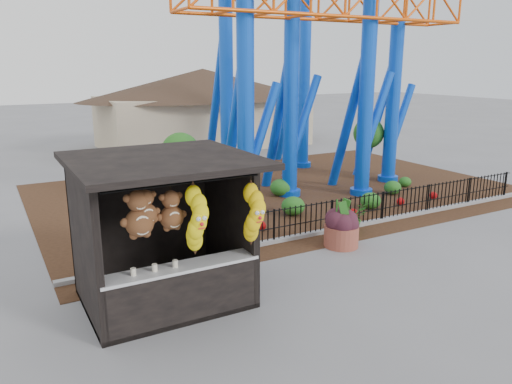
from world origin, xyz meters
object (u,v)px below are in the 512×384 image
prize_booth (166,235)px  terracotta_planter (341,236)px  roller_coaster (302,21)px  potted_plant (352,217)px

prize_booth → terracotta_planter: size_ratio=3.71×
roller_coaster → potted_plant: roller_coaster is taller
prize_booth → terracotta_planter: bearing=10.8°
roller_coaster → terracotta_planter: roller_coaster is taller
prize_booth → roller_coaster: roller_coaster is taller
roller_coaster → potted_plant: 8.34m
prize_booth → terracotta_planter: (5.30, 1.01, -1.23)m
prize_booth → roller_coaster: bearing=42.0°
prize_booth → potted_plant: bearing=15.8°
prize_booth → roller_coaster: 11.99m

